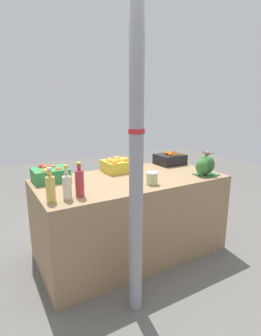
{
  "coord_description": "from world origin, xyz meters",
  "views": [
    {
      "loc": [
        -1.27,
        -2.17,
        1.52
      ],
      "look_at": [
        0.0,
        0.0,
        0.91
      ],
      "focal_mm": 28.0,
      "sensor_mm": 36.0,
      "label": 1
    }
  ],
  "objects_px": {
    "support_pole": "(136,133)",
    "apple_crate": "(50,174)",
    "carrot_crate": "(170,159)",
    "broccoli_pile": "(205,166)",
    "orange_crate": "(118,165)",
    "juice_bottle_ruby": "(80,182)",
    "pickle_jar": "(152,178)",
    "juice_bottle_golden": "(51,187)",
    "juice_bottle_cloudy": "(67,185)",
    "sparrow_bird": "(207,153)"
  },
  "relations": [
    {
      "from": "support_pole",
      "to": "carrot_crate",
      "type": "height_order",
      "value": "support_pole"
    },
    {
      "from": "orange_crate",
      "to": "broccoli_pile",
      "type": "xyz_separation_m",
      "value": [
        0.7,
        -0.58,
        0.02
      ]
    },
    {
      "from": "juice_bottle_ruby",
      "to": "apple_crate",
      "type": "bearing_deg",
      "value": 99.83
    },
    {
      "from": "pickle_jar",
      "to": "support_pole",
      "type": "bearing_deg",
      "value": -135.57
    },
    {
      "from": "support_pole",
      "to": "carrot_crate",
      "type": "bearing_deg",
      "value": 42.23
    },
    {
      "from": "apple_crate",
      "to": "orange_crate",
      "type": "xyz_separation_m",
      "value": [
        0.73,
        -0.01,
        0.01
      ]
    },
    {
      "from": "juice_bottle_golden",
      "to": "juice_bottle_ruby",
      "type": "height_order",
      "value": "juice_bottle_ruby"
    },
    {
      "from": "juice_bottle_golden",
      "to": "carrot_crate",
      "type": "bearing_deg",
      "value": 19.66
    },
    {
      "from": "orange_crate",
      "to": "juice_bottle_golden",
      "type": "distance_m",
      "value": 1.02
    },
    {
      "from": "support_pole",
      "to": "broccoli_pile",
      "type": "xyz_separation_m",
      "value": [
        1.07,
        0.4,
        -0.43
      ]
    },
    {
      "from": "support_pole",
      "to": "apple_crate",
      "type": "bearing_deg",
      "value": 109.8
    },
    {
      "from": "juice_bottle_golden",
      "to": "juice_bottle_cloudy",
      "type": "distance_m",
      "value": 0.12
    },
    {
      "from": "orange_crate",
      "to": "pickle_jar",
      "type": "relative_size",
      "value": 2.85
    },
    {
      "from": "carrot_crate",
      "to": "pickle_jar",
      "type": "height_order",
      "value": "carrot_crate"
    },
    {
      "from": "support_pole",
      "to": "pickle_jar",
      "type": "relative_size",
      "value": 23.77
    },
    {
      "from": "carrot_crate",
      "to": "juice_bottle_cloudy",
      "type": "relative_size",
      "value": 1.2
    },
    {
      "from": "pickle_jar",
      "to": "sparrow_bird",
      "type": "bearing_deg",
      "value": 0.15
    },
    {
      "from": "carrot_crate",
      "to": "broccoli_pile",
      "type": "xyz_separation_m",
      "value": [
        -0.01,
        -0.59,
        0.03
      ]
    },
    {
      "from": "apple_crate",
      "to": "orange_crate",
      "type": "distance_m",
      "value": 0.73
    },
    {
      "from": "orange_crate",
      "to": "juice_bottle_cloudy",
      "type": "xyz_separation_m",
      "value": [
        -0.73,
        -0.56,
        0.03
      ]
    },
    {
      "from": "apple_crate",
      "to": "pickle_jar",
      "type": "distance_m",
      "value": 0.97
    },
    {
      "from": "orange_crate",
      "to": "sparrow_bird",
      "type": "relative_size",
      "value": 2.44
    },
    {
      "from": "apple_crate",
      "to": "juice_bottle_ruby",
      "type": "height_order",
      "value": "juice_bottle_ruby"
    },
    {
      "from": "broccoli_pile",
      "to": "juice_bottle_cloudy",
      "type": "bearing_deg",
      "value": 178.91
    },
    {
      "from": "support_pole",
      "to": "broccoli_pile",
      "type": "height_order",
      "value": "support_pole"
    },
    {
      "from": "broccoli_pile",
      "to": "sparrow_bird",
      "type": "height_order",
      "value": "sparrow_bird"
    },
    {
      "from": "support_pole",
      "to": "apple_crate",
      "type": "relative_size",
      "value": 8.33
    },
    {
      "from": "apple_crate",
      "to": "pickle_jar",
      "type": "xyz_separation_m",
      "value": [
        0.78,
        -0.57,
        -0.01
      ]
    },
    {
      "from": "sparrow_bird",
      "to": "juice_bottle_cloudy",
      "type": "bearing_deg",
      "value": 69.83
    },
    {
      "from": "orange_crate",
      "to": "carrot_crate",
      "type": "bearing_deg",
      "value": 0.36
    },
    {
      "from": "juice_bottle_ruby",
      "to": "sparrow_bird",
      "type": "relative_size",
      "value": 2.12
    },
    {
      "from": "sparrow_bird",
      "to": "juice_bottle_golden",
      "type": "bearing_deg",
      "value": 69.85
    },
    {
      "from": "support_pole",
      "to": "juice_bottle_ruby",
      "type": "relative_size",
      "value": 9.62
    },
    {
      "from": "support_pole",
      "to": "juice_bottle_cloudy",
      "type": "height_order",
      "value": "support_pole"
    },
    {
      "from": "apple_crate",
      "to": "carrot_crate",
      "type": "bearing_deg",
      "value": -0.09
    },
    {
      "from": "carrot_crate",
      "to": "sparrow_bird",
      "type": "bearing_deg",
      "value": -88.49
    },
    {
      "from": "broccoli_pile",
      "to": "pickle_jar",
      "type": "relative_size",
      "value": 2.16
    },
    {
      "from": "apple_crate",
      "to": "juice_bottle_ruby",
      "type": "xyz_separation_m",
      "value": [
        0.1,
        -0.56,
        0.05
      ]
    },
    {
      "from": "apple_crate",
      "to": "pickle_jar",
      "type": "bearing_deg",
      "value": -36.34
    },
    {
      "from": "sparrow_bird",
      "to": "carrot_crate",
      "type": "bearing_deg",
      "value": -18.34
    },
    {
      "from": "carrot_crate",
      "to": "sparrow_bird",
      "type": "xyz_separation_m",
      "value": [
        0.02,
        -0.57,
        0.16
      ]
    },
    {
      "from": "carrot_crate",
      "to": "juice_bottle_cloudy",
      "type": "height_order",
      "value": "juice_bottle_cloudy"
    },
    {
      "from": "orange_crate",
      "to": "pickle_jar",
      "type": "xyz_separation_m",
      "value": [
        0.05,
        -0.57,
        -0.02
      ]
    },
    {
      "from": "broccoli_pile",
      "to": "juice_bottle_cloudy",
      "type": "xyz_separation_m",
      "value": [
        -1.43,
        0.03,
        0.01
      ]
    },
    {
      "from": "support_pole",
      "to": "broccoli_pile",
      "type": "distance_m",
      "value": 1.22
    },
    {
      "from": "carrot_crate",
      "to": "broccoli_pile",
      "type": "distance_m",
      "value": 0.59
    },
    {
      "from": "juice_bottle_golden",
      "to": "pickle_jar",
      "type": "height_order",
      "value": "juice_bottle_golden"
    },
    {
      "from": "apple_crate",
      "to": "broccoli_pile",
      "type": "relative_size",
      "value": 1.32
    },
    {
      "from": "carrot_crate",
      "to": "juice_bottle_golden",
      "type": "bearing_deg",
      "value": -160.34
    },
    {
      "from": "carrot_crate",
      "to": "pickle_jar",
      "type": "relative_size",
      "value": 2.85
    }
  ]
}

